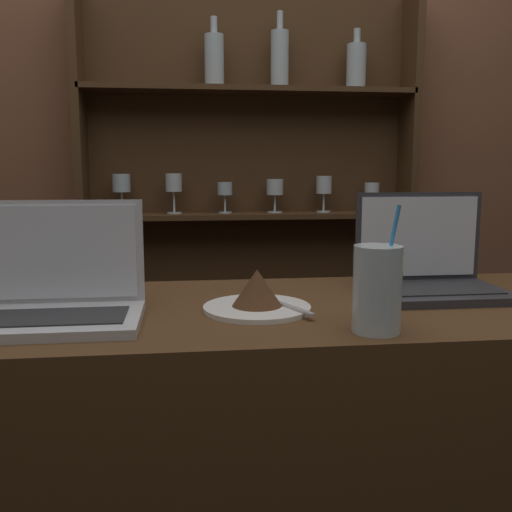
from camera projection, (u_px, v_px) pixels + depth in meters
name	position (u px, v px, depth m)	size (l,w,h in m)	color
back_wall	(233.00, 139.00, 2.30)	(7.00, 0.06, 2.70)	brown
back_shelf	(250.00, 226.00, 2.29)	(1.30, 0.18, 1.91)	#472D19
laptop_near	(49.00, 295.00, 1.06)	(0.34, 0.22, 0.22)	silver
laptop_far	(429.00, 271.00, 1.29)	(0.30, 0.22, 0.23)	#333338
cake_plate	(257.00, 296.00, 1.13)	(0.22, 0.22, 0.08)	white
water_glass	(377.00, 289.00, 0.98)	(0.08, 0.08, 0.22)	silver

